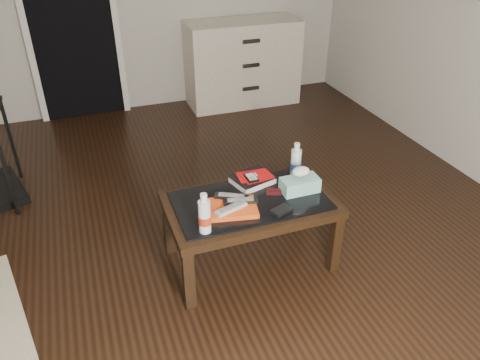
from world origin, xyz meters
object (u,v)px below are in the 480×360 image
Objects in this scene: water_bottle_right at (296,160)px; water_bottle_left at (204,213)px; textbook at (253,179)px; tissue_box at (300,185)px; dresser at (242,63)px; coffee_table at (250,209)px.

water_bottle_left is at bearing -153.14° from water_bottle_right.
tissue_box is (0.23, -0.19, 0.02)m from textbook.
dresser reaches higher than tissue_box.
textbook is 0.30m from water_bottle_right.
textbook is (-0.81, -2.38, 0.03)m from dresser.
water_bottle_right is (0.37, 0.16, 0.18)m from coffee_table.
tissue_box is at bearing 15.94° from water_bottle_left.
coffee_table is 2.70m from dresser.
water_bottle_left is (-0.34, -0.20, 0.18)m from coffee_table.
water_bottle_right is (0.29, -0.02, 0.10)m from textbook.
tissue_box is at bearing -54.98° from textbook.
water_bottle_left is at bearing -149.15° from coffee_table.
coffee_table is 4.20× the size of water_bottle_right.
coffee_table is at bearing 177.27° from tissue_box.
coffee_table is 4.00× the size of textbook.
tissue_box is at bearing -101.81° from dresser.
water_bottle_left is (-1.23, -2.75, 0.13)m from dresser.
water_bottle_right is at bearing -101.49° from dresser.
dresser is (0.89, 2.55, 0.05)m from coffee_table.
water_bottle_left is 0.69m from tissue_box.
tissue_box is at bearing -106.97° from water_bottle_right.
coffee_table is at bearing -108.47° from dresser.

